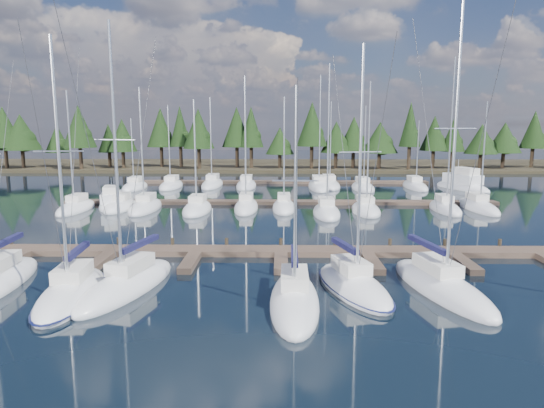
{
  "coord_description": "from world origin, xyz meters",
  "views": [
    {
      "loc": [
        -0.13,
        -15.66,
        9.17
      ],
      "look_at": [
        -0.7,
        22.0,
        2.96
      ],
      "focal_mm": 32.0,
      "sensor_mm": 36.0,
      "label": 1
    }
  ],
  "objects_px": {
    "main_dock": "(281,253)",
    "front_sailboat_1": "(72,293)",
    "front_sailboat_2": "(127,284)",
    "motor_yacht_right": "(462,185)",
    "motor_yacht_left": "(112,203)",
    "front_sailboat_3": "(294,300)",
    "front_sailboat_4": "(353,285)",
    "front_sailboat_5": "(440,286)"
  },
  "relations": [
    {
      "from": "motor_yacht_left",
      "to": "front_sailboat_2",
      "type": "bearing_deg",
      "value": -69.38
    },
    {
      "from": "front_sailboat_4",
      "to": "front_sailboat_5",
      "type": "xyz_separation_m",
      "value": [
        4.84,
        -0.01,
        0.01
      ]
    },
    {
      "from": "front_sailboat_5",
      "to": "front_sailboat_3",
      "type": "bearing_deg",
      "value": -164.06
    },
    {
      "from": "front_sailboat_1",
      "to": "motor_yacht_left",
      "type": "distance_m",
      "value": 29.75
    },
    {
      "from": "front_sailboat_1",
      "to": "motor_yacht_left",
      "type": "height_order",
      "value": "front_sailboat_1"
    },
    {
      "from": "front_sailboat_3",
      "to": "front_sailboat_4",
      "type": "distance_m",
      "value": 4.1
    },
    {
      "from": "main_dock",
      "to": "front_sailboat_5",
      "type": "height_order",
      "value": "front_sailboat_5"
    },
    {
      "from": "front_sailboat_3",
      "to": "motor_yacht_left",
      "type": "xyz_separation_m",
      "value": [
        -19.58,
        29.62,
        0.16
      ]
    },
    {
      "from": "front_sailboat_2",
      "to": "motor_yacht_right",
      "type": "relative_size",
      "value": 1.43
    },
    {
      "from": "main_dock",
      "to": "motor_yacht_left",
      "type": "xyz_separation_m",
      "value": [
        -18.92,
        20.24,
        0.24
      ]
    },
    {
      "from": "front_sailboat_2",
      "to": "motor_yacht_right",
      "type": "bearing_deg",
      "value": 51.27
    },
    {
      "from": "front_sailboat_2",
      "to": "front_sailboat_4",
      "type": "relative_size",
      "value": 1.08
    },
    {
      "from": "main_dock",
      "to": "front_sailboat_1",
      "type": "relative_size",
      "value": 3.09
    },
    {
      "from": "motor_yacht_right",
      "to": "front_sailboat_4",
      "type": "bearing_deg",
      "value": -117.04
    },
    {
      "from": "front_sailboat_3",
      "to": "front_sailboat_5",
      "type": "height_order",
      "value": "front_sailboat_5"
    },
    {
      "from": "front_sailboat_1",
      "to": "front_sailboat_4",
      "type": "relative_size",
      "value": 1.01
    },
    {
      "from": "main_dock",
      "to": "front_sailboat_1",
      "type": "distance_m",
      "value": 14.05
    },
    {
      "from": "front_sailboat_1",
      "to": "front_sailboat_2",
      "type": "relative_size",
      "value": 0.94
    },
    {
      "from": "front_sailboat_1",
      "to": "front_sailboat_3",
      "type": "height_order",
      "value": "front_sailboat_1"
    },
    {
      "from": "main_dock",
      "to": "front_sailboat_4",
      "type": "bearing_deg",
      "value": -60.23
    },
    {
      "from": "front_sailboat_2",
      "to": "motor_yacht_left",
      "type": "height_order",
      "value": "front_sailboat_2"
    },
    {
      "from": "front_sailboat_2",
      "to": "motor_yacht_left",
      "type": "xyz_separation_m",
      "value": [
        -10.27,
        27.28,
        0.15
      ]
    },
    {
      "from": "main_dock",
      "to": "front_sailboat_3",
      "type": "bearing_deg",
      "value": -85.96
    },
    {
      "from": "front_sailboat_1",
      "to": "front_sailboat_4",
      "type": "distance_m",
      "value": 15.28
    },
    {
      "from": "front_sailboat_5",
      "to": "motor_yacht_right",
      "type": "relative_size",
      "value": 1.53
    },
    {
      "from": "front_sailboat_4",
      "to": "front_sailboat_2",
      "type": "bearing_deg",
      "value": -179.94
    },
    {
      "from": "front_sailboat_3",
      "to": "front_sailboat_5",
      "type": "relative_size",
      "value": 0.72
    },
    {
      "from": "main_dock",
      "to": "front_sailboat_2",
      "type": "relative_size",
      "value": 2.9
    },
    {
      "from": "main_dock",
      "to": "motor_yacht_right",
      "type": "distance_m",
      "value": 44.84
    },
    {
      "from": "main_dock",
      "to": "motor_yacht_right",
      "type": "height_order",
      "value": "motor_yacht_right"
    },
    {
      "from": "main_dock",
      "to": "front_sailboat_5",
      "type": "relative_size",
      "value": 2.71
    },
    {
      "from": "motor_yacht_left",
      "to": "motor_yacht_right",
      "type": "height_order",
      "value": "motor_yacht_right"
    },
    {
      "from": "main_dock",
      "to": "front_sailboat_5",
      "type": "xyz_separation_m",
      "value": [
        8.86,
        -7.04,
        0.1
      ]
    },
    {
      "from": "main_dock",
      "to": "front_sailboat_5",
      "type": "bearing_deg",
      "value": -38.46
    },
    {
      "from": "main_dock",
      "to": "front_sailboat_3",
      "type": "xyz_separation_m",
      "value": [
        0.66,
        -9.38,
        0.08
      ]
    },
    {
      "from": "front_sailboat_4",
      "to": "motor_yacht_left",
      "type": "xyz_separation_m",
      "value": [
        -22.94,
        27.27,
        0.15
      ]
    },
    {
      "from": "front_sailboat_5",
      "to": "motor_yacht_left",
      "type": "relative_size",
      "value": 1.96
    },
    {
      "from": "front_sailboat_1",
      "to": "front_sailboat_5",
      "type": "xyz_separation_m",
      "value": [
        20.05,
        1.45,
        0.01
      ]
    },
    {
      "from": "front_sailboat_3",
      "to": "motor_yacht_right",
      "type": "xyz_separation_m",
      "value": [
        25.52,
        45.77,
        0.27
      ]
    },
    {
      "from": "front_sailboat_5",
      "to": "motor_yacht_left",
      "type": "xyz_separation_m",
      "value": [
        -27.78,
        27.28,
        0.14
      ]
    },
    {
      "from": "front_sailboat_3",
      "to": "motor_yacht_left",
      "type": "relative_size",
      "value": 1.42
    },
    {
      "from": "main_dock",
      "to": "front_sailboat_2",
      "type": "height_order",
      "value": "front_sailboat_2"
    }
  ]
}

